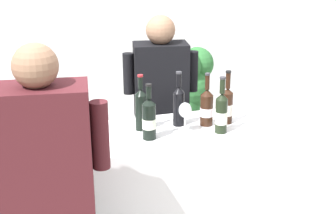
% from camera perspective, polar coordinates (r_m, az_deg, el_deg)
% --- Properties ---
extents(wall_back, '(8.00, 0.10, 2.80)m').
position_cam_1_polar(wall_back, '(5.13, -9.73, 11.67)').
color(wall_back, white).
rests_on(wall_back, ground_plane).
extents(counter, '(2.33, 0.55, 1.02)m').
position_cam_1_polar(counter, '(2.97, -1.56, -12.22)').
color(counter, white).
rests_on(counter, ground_plane).
extents(wine_bottle_0, '(0.08, 0.08, 0.33)m').
position_cam_1_polar(wine_bottle_0, '(2.60, -2.37, -1.45)').
color(wine_bottle_0, black).
rests_on(wine_bottle_0, counter).
extents(wine_bottle_1, '(0.08, 0.08, 0.33)m').
position_cam_1_polar(wine_bottle_1, '(2.82, 4.84, 0.00)').
color(wine_bottle_1, black).
rests_on(wine_bottle_1, counter).
extents(wine_bottle_3, '(0.07, 0.07, 0.34)m').
position_cam_1_polar(wine_bottle_3, '(2.73, -3.40, -0.11)').
color(wine_bottle_3, black).
rests_on(wine_bottle_3, counter).
extents(wine_bottle_4, '(0.07, 0.07, 0.34)m').
position_cam_1_polar(wine_bottle_4, '(2.71, 6.67, -0.68)').
color(wine_bottle_4, black).
rests_on(wine_bottle_4, counter).
extents(wine_bottle_5, '(0.07, 0.07, 0.32)m').
position_cam_1_polar(wine_bottle_5, '(2.69, -17.64, -1.91)').
color(wine_bottle_5, black).
rests_on(wine_bottle_5, counter).
extents(wine_bottle_6, '(0.08, 0.08, 0.33)m').
position_cam_1_polar(wine_bottle_6, '(2.53, -16.05, -2.82)').
color(wine_bottle_6, black).
rests_on(wine_bottle_6, counter).
extents(wine_bottle_7, '(0.07, 0.07, 0.34)m').
position_cam_1_polar(wine_bottle_7, '(2.86, 7.37, 0.24)').
color(wine_bottle_7, black).
rests_on(wine_bottle_7, counter).
extents(wine_bottle_8, '(0.07, 0.07, 0.34)m').
position_cam_1_polar(wine_bottle_8, '(2.80, 1.33, 0.35)').
color(wine_bottle_8, black).
rests_on(wine_bottle_8, counter).
extents(wine_bottle_9, '(0.08, 0.08, 0.32)m').
position_cam_1_polar(wine_bottle_9, '(2.56, -18.76, -3.07)').
color(wine_bottle_9, black).
rests_on(wine_bottle_9, counter).
extents(wine_glass, '(0.08, 0.08, 0.18)m').
position_cam_1_polar(wine_glass, '(2.70, 2.16, -0.55)').
color(wine_glass, silver).
rests_on(wine_glass, counter).
extents(ice_bucket, '(0.24, 0.24, 0.20)m').
position_cam_1_polar(ice_bucket, '(2.69, -12.42, -1.68)').
color(ice_bucket, silver).
rests_on(ice_bucket, counter).
extents(person_server, '(0.54, 0.30, 1.62)m').
position_cam_1_polar(person_server, '(3.44, -0.87, -2.29)').
color(person_server, black).
rests_on(person_server, ground_plane).
extents(potted_shrub, '(0.55, 0.46, 1.22)m').
position_cam_1_polar(potted_shrub, '(4.25, 2.21, 1.07)').
color(potted_shrub, brown).
rests_on(potted_shrub, ground_plane).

